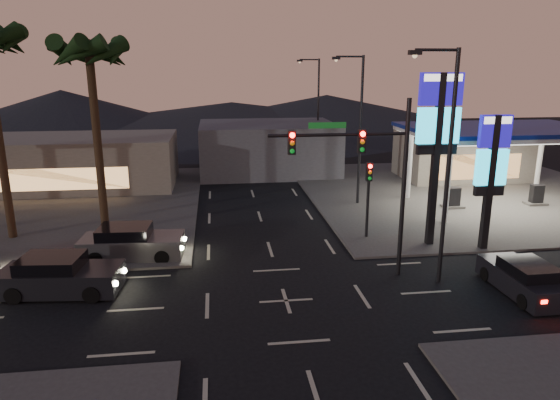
{
  "coord_description": "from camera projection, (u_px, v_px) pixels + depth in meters",
  "views": [
    {
      "loc": [
        -2.65,
        -18.45,
        9.25
      ],
      "look_at": [
        0.36,
        4.75,
        3.0
      ],
      "focal_mm": 32.0,
      "sensor_mm": 36.0,
      "label": 1
    }
  ],
  "objects": [
    {
      "name": "ground",
      "position": [
        286.0,
        301.0,
        20.39
      ],
      "size": [
        140.0,
        140.0,
        0.0
      ],
      "primitive_type": "plane",
      "color": "black",
      "rests_on": "ground"
    },
    {
      "name": "corner_lot_ne",
      "position": [
        466.0,
        193.0,
        37.7
      ],
      "size": [
        24.0,
        24.0,
        0.12
      ],
      "primitive_type": "cube",
      "color": "#47443F",
      "rests_on": "ground"
    },
    {
      "name": "corner_lot_nw",
      "position": [
        19.0,
        207.0,
        33.71
      ],
      "size": [
        24.0,
        24.0,
        0.12
      ],
      "primitive_type": "cube",
      "color": "#47443F",
      "rests_on": "ground"
    },
    {
      "name": "gas_station",
      "position": [
        503.0,
        133.0,
        32.57
      ],
      "size": [
        12.2,
        8.2,
        5.47
      ],
      "color": "silver",
      "rests_on": "ground"
    },
    {
      "name": "convenience_store",
      "position": [
        461.0,
        155.0,
        42.24
      ],
      "size": [
        10.0,
        6.0,
        4.0
      ],
      "primitive_type": "cube",
      "color": "#726B5B",
      "rests_on": "ground"
    },
    {
      "name": "pylon_sign_tall",
      "position": [
        438.0,
        126.0,
        25.07
      ],
      "size": [
        2.2,
        0.35,
        9.0
      ],
      "color": "black",
      "rests_on": "ground"
    },
    {
      "name": "pylon_sign_short",
      "position": [
        492.0,
        162.0,
        24.87
      ],
      "size": [
        1.6,
        0.35,
        7.0
      ],
      "color": "black",
      "rests_on": "ground"
    },
    {
      "name": "traffic_signal_mast",
      "position": [
        366.0,
        164.0,
        21.41
      ],
      "size": [
        6.1,
        0.39,
        8.0
      ],
      "color": "black",
      "rests_on": "ground"
    },
    {
      "name": "pedestal_signal",
      "position": [
        369.0,
        188.0,
        27.01
      ],
      "size": [
        0.32,
        0.39,
        4.3
      ],
      "color": "black",
      "rests_on": "ground"
    },
    {
      "name": "streetlight_near",
      "position": [
        445.0,
        155.0,
        20.72
      ],
      "size": [
        2.14,
        0.25,
        10.0
      ],
      "color": "black",
      "rests_on": "ground"
    },
    {
      "name": "streetlight_mid",
      "position": [
        358.0,
        122.0,
        33.17
      ],
      "size": [
        2.14,
        0.25,
        10.0
      ],
      "color": "black",
      "rests_on": "ground"
    },
    {
      "name": "streetlight_far",
      "position": [
        316.0,
        106.0,
        46.59
      ],
      "size": [
        2.14,
        0.25,
        10.0
      ],
      "color": "black",
      "rests_on": "ground"
    },
    {
      "name": "palm_a",
      "position": [
        90.0,
        64.0,
        25.94
      ],
      "size": [
        4.41,
        4.41,
        10.86
      ],
      "color": "black",
      "rests_on": "ground"
    },
    {
      "name": "building_far_west",
      "position": [
        71.0,
        162.0,
        39.21
      ],
      "size": [
        16.0,
        8.0,
        4.0
      ],
      "primitive_type": "cube",
      "color": "#726B5B",
      "rests_on": "ground"
    },
    {
      "name": "building_far_mid",
      "position": [
        268.0,
        148.0,
        44.98
      ],
      "size": [
        12.0,
        9.0,
        4.4
      ],
      "primitive_type": "cube",
      "color": "#4C4C51",
      "rests_on": "ground"
    },
    {
      "name": "hill_left",
      "position": [
        63.0,
        110.0,
        73.98
      ],
      "size": [
        40.0,
        40.0,
        6.0
      ],
      "primitive_type": "cone",
      "color": "black",
      "rests_on": "ground"
    },
    {
      "name": "hill_right",
      "position": [
        326.0,
        111.0,
        79.1
      ],
      "size": [
        50.0,
        50.0,
        5.0
      ],
      "primitive_type": "cone",
      "color": "black",
      "rests_on": "ground"
    },
    {
      "name": "hill_center",
      "position": [
        232.0,
        115.0,
        77.35
      ],
      "size": [
        60.0,
        60.0,
        4.0
      ],
      "primitive_type": "cone",
      "color": "black",
      "rests_on": "ground"
    },
    {
      "name": "car_lane_a_front",
      "position": [
        59.0,
        276.0,
        20.92
      ],
      "size": [
        5.17,
        2.52,
        1.64
      ],
      "color": "black",
      "rests_on": "ground"
    },
    {
      "name": "car_lane_b_front",
      "position": [
        131.0,
        243.0,
        24.8
      ],
      "size": [
        5.19,
        2.4,
        1.66
      ],
      "color": "#525355",
      "rests_on": "ground"
    },
    {
      "name": "suv_station",
      "position": [
        524.0,
        279.0,
        20.88
      ],
      "size": [
        1.96,
        4.41,
        1.46
      ],
      "color": "black",
      "rests_on": "ground"
    }
  ]
}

